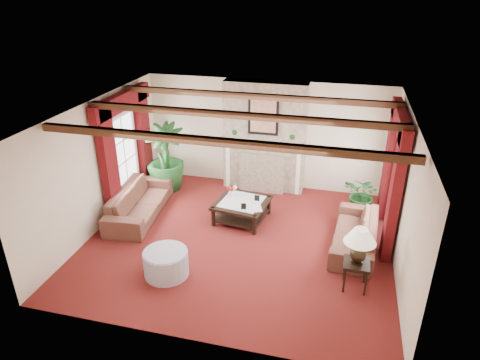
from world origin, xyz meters
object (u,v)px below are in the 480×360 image
(sofa_left, at_px, (139,198))
(ottoman, at_px, (166,263))
(coffee_table, at_px, (242,210))
(side_table, at_px, (355,275))
(sofa_right, at_px, (356,228))
(potted_palm, at_px, (166,171))

(sofa_left, relative_size, ottoman, 2.85)
(coffee_table, height_order, side_table, side_table)
(sofa_right, relative_size, side_table, 4.06)
(side_table, bearing_deg, sofa_right, 90.70)
(coffee_table, distance_m, ottoman, 2.37)
(side_table, distance_m, ottoman, 3.31)
(sofa_left, relative_size, potted_palm, 1.28)
(sofa_left, relative_size, coffee_table, 2.12)
(sofa_left, distance_m, sofa_right, 4.69)
(sofa_left, height_order, ottoman, sofa_left)
(sofa_left, relative_size, sofa_right, 1.10)
(sofa_left, height_order, sofa_right, sofa_left)
(coffee_table, xyz_separation_m, side_table, (2.43, -1.76, 0.03))
(sofa_left, xyz_separation_m, sofa_right, (4.69, -0.09, -0.04))
(sofa_left, bearing_deg, ottoman, -148.29)
(coffee_table, relative_size, side_table, 2.11)
(ottoman, bearing_deg, sofa_left, 127.56)
(sofa_left, distance_m, coffee_table, 2.31)
(sofa_right, height_order, side_table, sofa_right)
(sofa_left, bearing_deg, potted_palm, -8.49)
(sofa_right, distance_m, coffee_table, 2.47)
(potted_palm, height_order, ottoman, potted_palm)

